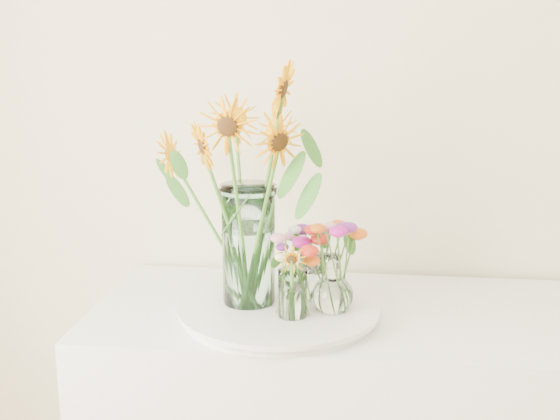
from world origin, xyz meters
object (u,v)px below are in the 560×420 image
object	(u,v)px
tray	(279,312)
small_vase_c	(313,277)
small_vase_a	(293,294)
mason_jar	(249,245)
small_vase_b	(333,283)

from	to	relation	value
tray	small_vase_c	bearing A→B (deg)	39.43
small_vase_a	mason_jar	bearing A→B (deg)	144.63
mason_jar	small_vase_c	distance (m)	0.19
small_vase_b	small_vase_a	bearing A→B (deg)	-151.06
small_vase_b	small_vase_c	size ratio (longest dim) A/B	1.21
small_vase_a	small_vase_b	bearing A→B (deg)	28.94
mason_jar	small_vase_c	bearing A→B (deg)	16.79
small_vase_c	mason_jar	bearing A→B (deg)	-163.21
tray	small_vase_a	xyz separation A→B (m)	(0.04, -0.07, 0.07)
tray	small_vase_b	bearing A→B (deg)	-6.27
tray	mason_jar	world-z (taller)	mason_jar
mason_jar	small_vase_a	size ratio (longest dim) A/B	2.56
mason_jar	small_vase_a	world-z (taller)	mason_jar
mason_jar	small_vase_b	xyz separation A→B (m)	(0.21, -0.03, -0.08)
mason_jar	small_vase_b	distance (m)	0.23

